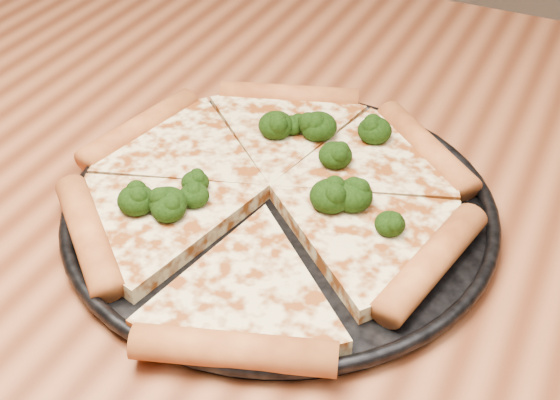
% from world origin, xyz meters
% --- Properties ---
extents(dining_table, '(1.20, 0.90, 0.75)m').
position_xyz_m(dining_table, '(0.00, 0.00, 0.66)').
color(dining_table, brown).
rests_on(dining_table, ground).
extents(pizza_pan, '(0.36, 0.36, 0.02)m').
position_xyz_m(pizza_pan, '(0.02, -0.04, 0.76)').
color(pizza_pan, black).
rests_on(pizza_pan, dining_table).
extents(pizza, '(0.35, 0.38, 0.03)m').
position_xyz_m(pizza, '(0.01, -0.03, 0.77)').
color(pizza, beige).
rests_on(pizza, pizza_pan).
extents(broccoli_florets, '(0.22, 0.21, 0.03)m').
position_xyz_m(broccoli_florets, '(0.01, -0.01, 0.78)').
color(broccoli_florets, black).
rests_on(broccoli_florets, pizza).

